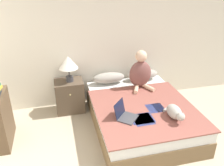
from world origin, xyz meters
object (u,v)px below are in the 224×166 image
Objects in this scene: pillow_near at (109,78)px; bookshelf at (1,119)px; bed at (140,114)px; cat_tabby at (175,112)px; pillow_far at (142,74)px; nightstand at (70,96)px; person_sitting at (140,72)px; table_lamp at (68,63)px; laptop_open at (125,115)px.

bookshelf is at bearing -158.25° from pillow_near.
pillow_near reaches higher than bed.
cat_tabby reaches higher than bed.
cat_tabby is 2.60m from bookshelf.
pillow_far reaches higher than nightstand.
pillow_far is at bearing 61.69° from person_sitting.
bookshelf is (-1.85, -0.74, -0.16)m from pillow_near.
nightstand is (-1.11, 0.81, 0.07)m from bed.
bookshelf is (-2.37, -0.43, -0.35)m from person_sitting.
nightstand is at bearing 32.37° from bookshelf.
bookshelf reaches higher than bed.
nightstand is 1.28m from bookshelf.
person_sitting is at bearing 10.40° from bookshelf.
table_lamp is at bearing -6.87° from nightstand.
laptop_open is (-0.57, -0.92, -0.24)m from person_sitting.
table_lamp is at bearing -134.61° from cat_tabby.
cat_tabby is (0.14, -1.11, -0.20)m from person_sitting.
laptop_open is at bearing -91.97° from pillow_near.
pillow_far is 1.48m from table_lamp.
bookshelf is at bearing 176.79° from bed.
pillow_near is 0.69m from pillow_far.
laptop_open is (-0.38, -0.37, 0.29)m from bed.
pillow_far is (0.69, 0.00, 0.00)m from pillow_near.
bed is 0.72m from cat_tabby.
laptop_open is at bearing -15.19° from bookshelf.
bookshelf is at bearing -169.60° from person_sitting.
pillow_near is 1.03× the size of nightstand.
cat_tabby is (0.66, -1.41, -0.00)m from pillow_near.
bookshelf is at bearing -147.63° from nightstand.
cat_tabby reaches higher than nightstand.
bed is 0.98m from pillow_far.
bed is at bearing -150.42° from cat_tabby.
table_lamp is 1.41m from bookshelf.
nightstand is (-0.72, 1.17, -0.22)m from laptop_open.
person_sitting is 2.43m from bookshelf.
person_sitting reaches higher than pillow_far.
pillow_far is 0.90× the size of person_sitting.
table_lamp reaches higher than laptop_open.
nightstand is 1.28× the size of table_lamp.
pillow_far is (0.34, 0.86, 0.34)m from bed.
table_lamp is 0.59× the size of bookshelf.
nightstand is at bearing 72.65° from laptop_open.
pillow_near is at bearing 39.07° from laptop_open.
bed is 4.24× the size of table_lamp.
laptop_open is 1.40m from nightstand.
pillow_far is at bearing 2.03° from nightstand.
bookshelf reaches higher than cat_tabby.
cat_tabby is 1.99m from nightstand.
pillow_near is at bearing -155.45° from cat_tabby.
pillow_near is at bearing 180.00° from pillow_far.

